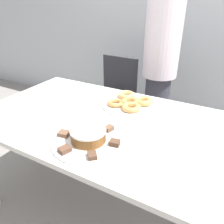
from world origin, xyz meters
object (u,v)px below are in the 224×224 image
object	(u,v)px
person_standing	(160,69)
office_chair_left	(113,103)
frosted_cake	(88,135)
plate_cake	(89,141)
napkin	(37,103)
plate_donuts	(129,105)

from	to	relation	value
person_standing	office_chair_left	world-z (taller)	person_standing
person_standing	frosted_cake	bearing A→B (deg)	-90.07
plate_cake	napkin	world-z (taller)	plate_cake
office_chair_left	napkin	size ratio (longest dim) A/B	5.57
person_standing	office_chair_left	distance (m)	0.63
frosted_cake	office_chair_left	bearing A→B (deg)	112.68
frosted_cake	napkin	size ratio (longest dim) A/B	1.15
office_chair_left	plate_cake	distance (m)	1.24
person_standing	napkin	world-z (taller)	person_standing
office_chair_left	napkin	bearing A→B (deg)	-94.41
office_chair_left	plate_cake	world-z (taller)	office_chair_left
plate_donuts	frosted_cake	size ratio (longest dim) A/B	2.05
office_chair_left	plate_donuts	world-z (taller)	office_chair_left
plate_cake	frosted_cake	bearing A→B (deg)	110.56
plate_donuts	frosted_cake	distance (m)	0.49
plate_donuts	frosted_cake	bearing A→B (deg)	-90.52
office_chair_left	plate_cake	size ratio (longest dim) A/B	2.33
plate_cake	plate_donuts	xyz separation A→B (m)	(0.00, 0.48, 0.00)
plate_cake	frosted_cake	xyz separation A→B (m)	(-0.00, 0.00, 0.04)
person_standing	plate_donuts	size ratio (longest dim) A/B	4.28
plate_cake	plate_donuts	size ratio (longest dim) A/B	1.02
plate_donuts	frosted_cake	xyz separation A→B (m)	(-0.00, -0.48, 0.04)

